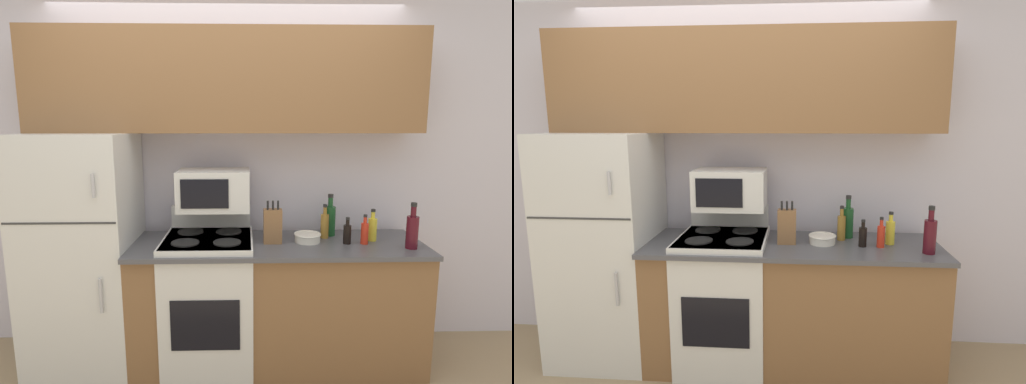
{
  "view_description": "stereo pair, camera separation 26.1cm",
  "coord_description": "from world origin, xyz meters",
  "views": [
    {
      "loc": [
        0.13,
        -2.31,
        1.69
      ],
      "look_at": [
        0.19,
        0.27,
        1.23
      ],
      "focal_mm": 28.0,
      "sensor_mm": 36.0,
      "label": 1
    },
    {
      "loc": [
        0.39,
        -2.31,
        1.69
      ],
      "look_at": [
        0.19,
        0.27,
        1.23
      ],
      "focal_mm": 28.0,
      "sensor_mm": 36.0,
      "label": 2
    }
  ],
  "objects": [
    {
      "name": "bottle_vinegar",
      "position": [
        0.68,
        0.38,
        0.98
      ],
      "size": [
        0.06,
        0.06,
        0.24
      ],
      "color": "olive",
      "rests_on": "lower_cabinets"
    },
    {
      "name": "stove",
      "position": [
        -0.13,
        0.28,
        0.48
      ],
      "size": [
        0.6,
        0.61,
        1.08
      ],
      "color": "silver",
      "rests_on": "ground_plane"
    },
    {
      "name": "microwave",
      "position": [
        -0.09,
        0.41,
        1.22
      ],
      "size": [
        0.49,
        0.33,
        0.28
      ],
      "color": "silver",
      "rests_on": "stove"
    },
    {
      "name": "bottle_cooking_spray",
      "position": [
        0.99,
        0.31,
        0.97
      ],
      "size": [
        0.06,
        0.06,
        0.22
      ],
      "color": "gold",
      "rests_on": "lower_cabinets"
    },
    {
      "name": "bottle_soy_sauce",
      "position": [
        0.8,
        0.24,
        0.95
      ],
      "size": [
        0.05,
        0.05,
        0.18
      ],
      "color": "black",
      "rests_on": "lower_cabinets"
    },
    {
      "name": "lower_cabinets",
      "position": [
        0.34,
        0.29,
        0.44
      ],
      "size": [
        1.95,
        0.63,
        0.88
      ],
      "color": "brown",
      "rests_on": "ground_plane"
    },
    {
      "name": "bottle_wine_green",
      "position": [
        0.73,
        0.45,
        1.0
      ],
      "size": [
        0.08,
        0.08,
        0.3
      ],
      "color": "#194C23",
      "rests_on": "lower_cabinets"
    },
    {
      "name": "refrigerator",
      "position": [
        -0.98,
        0.32,
        0.81
      ],
      "size": [
        0.69,
        0.67,
        1.61
      ],
      "color": "silver",
      "rests_on": "ground_plane"
    },
    {
      "name": "knife_block",
      "position": [
        0.31,
        0.27,
        1.0
      ],
      "size": [
        0.12,
        0.08,
        0.29
      ],
      "color": "brown",
      "rests_on": "lower_cabinets"
    },
    {
      "name": "bottle_wine_red",
      "position": [
        1.19,
        0.13,
        1.0
      ],
      "size": [
        0.08,
        0.08,
        0.3
      ],
      "color": "#470F19",
      "rests_on": "lower_cabinets"
    },
    {
      "name": "wall_back",
      "position": [
        0.0,
        0.68,
        1.27
      ],
      "size": [
        8.0,
        0.05,
        2.55
      ],
      "color": "silver",
      "rests_on": "ground_plane"
    },
    {
      "name": "bottle_hot_sauce",
      "position": [
        0.92,
        0.24,
        0.96
      ],
      "size": [
        0.05,
        0.05,
        0.2
      ],
      "color": "red",
      "rests_on": "lower_cabinets"
    },
    {
      "name": "upper_cabinets",
      "position": [
        0.0,
        0.48,
        1.95
      ],
      "size": [
        2.64,
        0.33,
        0.68
      ],
      "color": "brown",
      "rests_on": "refrigerator"
    },
    {
      "name": "bowl",
      "position": [
        0.54,
        0.29,
        0.91
      ],
      "size": [
        0.18,
        0.18,
        0.06
      ],
      "color": "silver",
      "rests_on": "lower_cabinets"
    }
  ]
}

